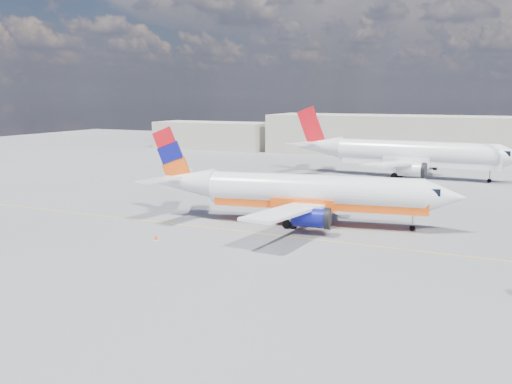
% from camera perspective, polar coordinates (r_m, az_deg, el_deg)
% --- Properties ---
extents(ground, '(240.00, 240.00, 0.00)m').
position_cam_1_polar(ground, '(47.24, 0.51, -5.14)').
color(ground, '#5E5E63').
rests_on(ground, ground).
extents(taxi_line, '(70.00, 0.15, 0.01)m').
position_cam_1_polar(taxi_line, '(49.90, 1.94, -4.34)').
color(taxi_line, yellow).
rests_on(taxi_line, ground).
extents(terminal_main, '(70.00, 14.00, 8.00)m').
position_cam_1_polar(terminal_main, '(117.67, 18.23, 5.27)').
color(terminal_main, '#B3AC9A').
rests_on(terminal_main, ground).
extents(terminal_annex, '(26.00, 10.00, 6.00)m').
position_cam_1_polar(terminal_annex, '(130.63, -4.38, 5.67)').
color(terminal_annex, '#B3AC9A').
rests_on(terminal_annex, ground).
extents(main_jet, '(30.14, 23.43, 9.10)m').
position_cam_1_polar(main_jet, '(53.64, 4.84, -0.07)').
color(main_jet, white).
rests_on(main_jet, ground).
extents(second_jet, '(34.30, 27.13, 10.40)m').
position_cam_1_polar(second_jet, '(87.00, 14.96, 3.67)').
color(second_jet, white).
rests_on(second_jet, ground).
extents(traffic_cone, '(0.39, 0.39, 0.54)m').
position_cam_1_polar(traffic_cone, '(48.86, -9.97, -4.47)').
color(traffic_cone, white).
rests_on(traffic_cone, ground).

